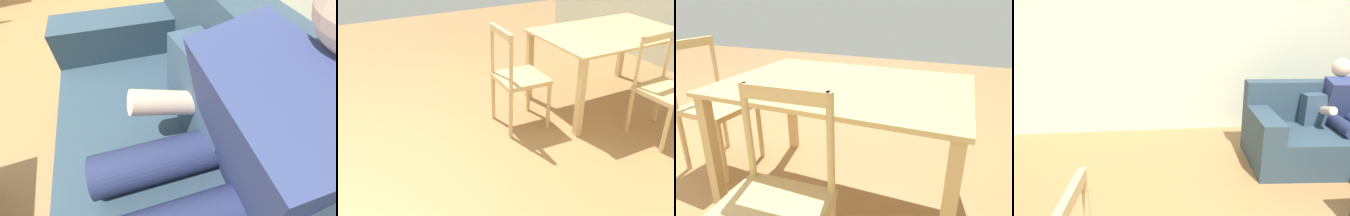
# 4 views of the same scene
# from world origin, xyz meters

# --- Properties ---
(ground_plane) EXTENTS (9.03, 9.03, 0.00)m
(ground_plane) POSITION_xyz_m (0.00, 0.00, 0.00)
(ground_plane) COLOR #9E7042
(dining_table) EXTENTS (1.38, 0.94, 0.75)m
(dining_table) POSITION_xyz_m (-2.13, -0.10, 0.65)
(dining_table) COLOR tan
(dining_table) RESTS_ON ground_plane
(dining_chair_near_wall) EXTENTS (0.44, 0.44, 0.89)m
(dining_chair_near_wall) POSITION_xyz_m (-2.13, 0.64, 0.44)
(dining_chair_near_wall) COLOR tan
(dining_chair_near_wall) RESTS_ON ground_plane
(dining_chair_facing_couch) EXTENTS (0.44, 0.44, 0.94)m
(dining_chair_facing_couch) POSITION_xyz_m (-1.11, -0.10, 0.47)
(dining_chair_facing_couch) COLOR tan
(dining_chair_facing_couch) RESTS_ON ground_plane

